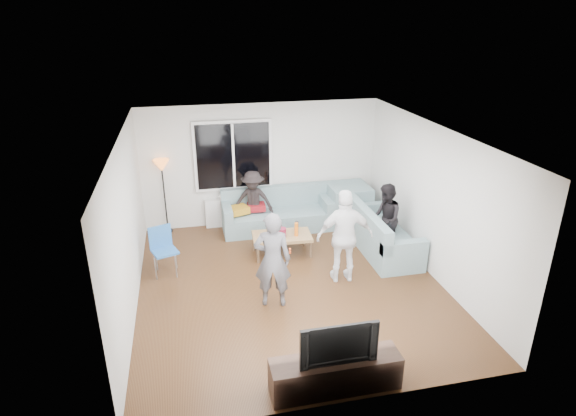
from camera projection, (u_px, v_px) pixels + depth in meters
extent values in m
cube|color=#56351C|center=(290.00, 285.00, 8.15)|extent=(5.00, 5.50, 0.04)
cube|color=white|center=(290.00, 133.00, 7.16)|extent=(5.00, 5.50, 0.04)
cube|color=silver|center=(261.00, 164.00, 10.16)|extent=(5.00, 0.04, 2.60)
cube|color=silver|center=(346.00, 311.00, 5.15)|extent=(5.00, 0.04, 2.60)
cube|color=silver|center=(126.00, 228.00, 7.15)|extent=(0.04, 5.50, 2.60)
cube|color=silver|center=(434.00, 201.00, 8.16)|extent=(0.04, 5.50, 2.60)
cube|color=white|center=(233.00, 156.00, 9.87)|extent=(1.62, 0.06, 1.47)
cube|color=black|center=(233.00, 156.00, 9.84)|extent=(1.50, 0.02, 1.35)
cube|color=white|center=(233.00, 156.00, 9.83)|extent=(0.05, 0.03, 1.35)
cube|color=silver|center=(236.00, 212.00, 10.30)|extent=(1.30, 0.12, 0.62)
imported|color=#2D6B2B|center=(252.00, 189.00, 10.16)|extent=(0.26, 0.22, 0.40)
imported|color=silver|center=(223.00, 195.00, 10.07)|extent=(0.21, 0.21, 0.19)
cube|color=gray|center=(348.00, 204.00, 10.40)|extent=(0.85, 0.85, 0.85)
cube|color=#BA801B|center=(239.00, 210.00, 9.87)|extent=(0.46, 0.43, 0.14)
cube|color=maroon|center=(256.00, 207.00, 10.02)|extent=(0.37, 0.31, 0.13)
cube|color=#9F774D|center=(282.00, 244.00, 9.09)|extent=(1.14, 0.67, 0.40)
cylinder|color=maroon|center=(282.00, 233.00, 8.91)|extent=(0.17, 0.17, 0.17)
imported|color=#4E4D52|center=(273.00, 260.00, 7.30)|extent=(0.64, 0.49, 1.56)
imported|color=white|center=(345.00, 236.00, 7.98)|extent=(0.99, 0.49, 1.64)
imported|color=black|center=(385.00, 219.00, 9.00)|extent=(0.66, 0.77, 1.36)
imported|color=black|center=(253.00, 201.00, 9.92)|extent=(0.95, 0.72, 1.31)
cube|color=#34231A|center=(335.00, 374.00, 5.81)|extent=(1.60, 0.40, 0.44)
imported|color=black|center=(337.00, 340.00, 5.62)|extent=(0.95, 0.12, 0.55)
cylinder|color=black|center=(297.00, 227.00, 9.10)|extent=(0.07, 0.07, 0.22)
cylinder|color=orange|center=(296.00, 229.00, 8.93)|extent=(0.07, 0.07, 0.26)
cylinder|color=black|center=(280.00, 227.00, 9.13)|extent=(0.07, 0.07, 0.19)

